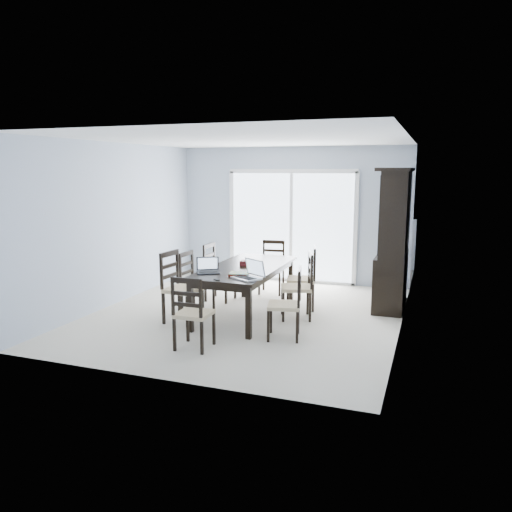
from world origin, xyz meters
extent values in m
plane|color=beige|center=(0.00, 0.00, 0.00)|extent=(5.00, 5.00, 0.00)
plane|color=white|center=(0.00, 0.00, 2.60)|extent=(5.00, 5.00, 0.00)
cube|color=#AAB7CB|center=(0.00, 2.50, 1.30)|extent=(4.50, 0.02, 2.60)
cube|color=#AAB7CB|center=(-2.25, 0.00, 1.30)|extent=(0.02, 5.00, 2.60)
cube|color=#AAB7CB|center=(2.25, 0.00, 1.30)|extent=(0.02, 5.00, 2.60)
cube|color=gray|center=(0.00, 3.50, -0.05)|extent=(4.50, 2.00, 0.10)
cube|color=#99999E|center=(0.00, 4.50, 0.55)|extent=(4.50, 0.06, 1.10)
cube|color=black|center=(0.00, 0.00, 0.73)|extent=(1.00, 2.20, 0.04)
cube|color=black|center=(0.00, 0.00, 0.67)|extent=(0.88, 2.08, 0.10)
cube|color=black|center=(-0.42, -1.00, 0.34)|extent=(0.07, 0.07, 0.69)
cube|color=black|center=(0.42, -1.00, 0.34)|extent=(0.07, 0.07, 0.69)
cube|color=black|center=(-0.42, 1.00, 0.34)|extent=(0.07, 0.07, 0.69)
cube|color=black|center=(0.42, 1.00, 0.34)|extent=(0.07, 0.07, 0.69)
cube|color=black|center=(2.01, 1.25, 0.42)|extent=(0.45, 1.30, 0.85)
cube|color=black|center=(2.04, 1.25, 1.50)|extent=(0.38, 1.30, 1.30)
cube|color=black|center=(2.01, 1.25, 2.17)|extent=(0.50, 1.38, 0.05)
cube|color=black|center=(1.84, 0.83, 1.50)|extent=(0.02, 0.36, 1.18)
cube|color=black|center=(1.84, 1.25, 1.50)|extent=(0.02, 0.36, 1.18)
cube|color=black|center=(1.84, 1.67, 1.50)|extent=(0.02, 0.36, 1.18)
cube|color=silver|center=(0.00, 2.48, 1.05)|extent=(2.40, 0.02, 2.10)
cube|color=white|center=(0.00, 2.46, 2.14)|extent=(2.52, 0.05, 0.08)
cube|color=white|center=(0.00, 2.46, 1.05)|extent=(0.06, 0.05, 2.10)
cube|color=white|center=(0.00, 2.46, 0.03)|extent=(2.52, 0.05, 0.05)
cube|color=black|center=(-0.90, -0.42, 0.23)|extent=(0.04, 0.04, 0.45)
cube|color=black|center=(-0.94, -0.82, 0.23)|extent=(0.04, 0.04, 0.45)
cube|color=black|center=(-0.50, -0.46, 0.23)|extent=(0.04, 0.04, 0.45)
cube|color=black|center=(-0.54, -0.86, 0.23)|extent=(0.04, 0.04, 0.45)
cube|color=#D2B98C|center=(-0.72, -0.64, 0.48)|extent=(0.48, 0.48, 0.05)
cube|color=black|center=(-0.95, 0.15, 0.20)|extent=(0.04, 0.04, 0.41)
cube|color=black|center=(-0.98, -0.21, 0.20)|extent=(0.04, 0.04, 0.41)
cube|color=black|center=(-0.59, 0.13, 0.20)|extent=(0.04, 0.04, 0.41)
cube|color=black|center=(-0.62, -0.23, 0.20)|extent=(0.04, 0.04, 0.41)
cube|color=#D2B98C|center=(-0.78, -0.04, 0.43)|extent=(0.42, 0.42, 0.05)
cube|color=black|center=(-0.90, 0.86, 0.21)|extent=(0.04, 0.04, 0.42)
cube|color=black|center=(-0.90, 0.49, 0.21)|extent=(0.04, 0.04, 0.42)
cube|color=black|center=(-0.52, 0.85, 0.21)|extent=(0.04, 0.04, 0.42)
cube|color=black|center=(-0.53, 0.48, 0.21)|extent=(0.04, 0.04, 0.42)
cube|color=#D2B98C|center=(-0.71, 0.67, 0.45)|extent=(0.42, 0.42, 0.05)
cube|color=black|center=(1.06, -0.95, 0.21)|extent=(0.04, 0.04, 0.41)
cube|color=black|center=(0.97, -0.59, 0.21)|extent=(0.04, 0.04, 0.41)
cube|color=black|center=(0.70, -1.03, 0.21)|extent=(0.04, 0.04, 0.41)
cube|color=black|center=(0.62, -0.67, 0.21)|extent=(0.04, 0.04, 0.41)
cube|color=#D2B98C|center=(0.84, -0.81, 0.44)|extent=(0.48, 0.48, 0.05)
cube|color=black|center=(1.00, -0.02, 0.22)|extent=(0.05, 0.05, 0.44)
cube|color=black|center=(0.87, 0.34, 0.22)|extent=(0.05, 0.05, 0.44)
cube|color=black|center=(0.63, -0.15, 0.22)|extent=(0.05, 0.05, 0.44)
cube|color=black|center=(0.51, 0.21, 0.22)|extent=(0.05, 0.05, 0.44)
cube|color=#D2B98C|center=(0.75, 0.09, 0.46)|extent=(0.54, 0.54, 0.05)
cube|color=black|center=(0.92, 0.49, 0.22)|extent=(0.04, 0.04, 0.44)
cube|color=black|center=(0.83, 0.87, 0.22)|extent=(0.04, 0.04, 0.44)
cube|color=black|center=(0.54, 0.40, 0.22)|extent=(0.04, 0.04, 0.44)
cube|color=black|center=(0.45, 0.78, 0.22)|extent=(0.04, 0.04, 0.44)
cube|color=#D2B98C|center=(0.69, 0.63, 0.46)|extent=(0.52, 0.52, 0.05)
cube|color=black|center=(-0.27, -1.72, 0.20)|extent=(0.03, 0.03, 0.41)
cube|color=black|center=(0.09, -1.71, 0.20)|extent=(0.03, 0.03, 0.41)
cube|color=black|center=(-0.28, -1.36, 0.20)|extent=(0.03, 0.03, 0.41)
cube|color=black|center=(0.08, -1.35, 0.20)|extent=(0.03, 0.03, 0.41)
cube|color=#D2B98C|center=(-0.09, -1.53, 0.43)|extent=(0.41, 0.41, 0.05)
cube|color=black|center=(0.10, 1.62, 0.21)|extent=(0.04, 0.04, 0.41)
cube|color=black|center=(-0.26, 1.58, 0.21)|extent=(0.04, 0.04, 0.41)
cube|color=black|center=(0.14, 1.26, 0.21)|extent=(0.04, 0.04, 0.41)
cube|color=black|center=(-0.22, 1.22, 0.21)|extent=(0.04, 0.04, 0.41)
cube|color=#D2B98C|center=(-0.06, 1.42, 0.43)|extent=(0.44, 0.44, 0.05)
cube|color=black|center=(-0.32, -0.64, 0.76)|extent=(0.38, 0.34, 0.02)
cube|color=silver|center=(-0.32, -0.64, 0.87)|extent=(0.26, 0.16, 0.16)
cube|color=silver|center=(0.32, -0.81, 0.76)|extent=(0.45, 0.41, 0.02)
cube|color=silver|center=(0.32, -0.81, 0.89)|extent=(0.30, 0.20, 0.20)
cube|color=maroon|center=(0.14, -0.65, 0.76)|extent=(0.25, 0.19, 0.03)
cube|color=gold|center=(0.15, -0.65, 0.79)|extent=(0.29, 0.25, 0.01)
cube|color=black|center=(-0.03, -1.00, 0.76)|extent=(0.10, 0.09, 0.01)
cube|color=#460E19|center=(0.04, 0.08, 0.79)|extent=(0.30, 0.17, 0.07)
cube|color=brown|center=(-0.33, 3.68, 0.46)|extent=(1.93, 1.74, 0.93)
cube|color=gray|center=(-0.33, 3.68, 0.96)|extent=(1.99, 1.79, 0.06)
camera|label=1|loc=(2.61, -6.81, 2.19)|focal=35.00mm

